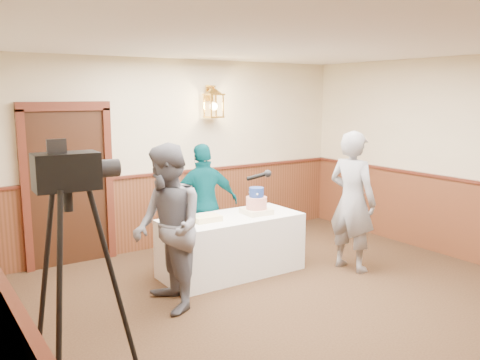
% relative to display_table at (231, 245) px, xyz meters
% --- Properties ---
extents(ground, '(7.00, 7.00, 0.00)m').
position_rel_display_table_xyz_m(ground, '(0.00, -1.90, -0.38)').
color(ground, '#321F13').
rests_on(ground, ground).
extents(room_shell, '(6.02, 7.02, 2.81)m').
position_rel_display_table_xyz_m(room_shell, '(-0.05, -1.45, 1.15)').
color(room_shell, beige).
rests_on(room_shell, ground).
extents(display_table, '(1.80, 0.80, 0.75)m').
position_rel_display_table_xyz_m(display_table, '(0.00, 0.00, 0.00)').
color(display_table, white).
rests_on(display_table, ground).
extents(tiered_cake, '(0.36, 0.36, 0.35)m').
position_rel_display_table_xyz_m(tiered_cake, '(0.36, -0.05, 0.51)').
color(tiered_cake, '#FBE9C0').
rests_on(tiered_cake, display_table).
extents(sheet_cake_yellow, '(0.35, 0.27, 0.07)m').
position_rel_display_table_xyz_m(sheet_cake_yellow, '(-0.38, -0.02, 0.41)').
color(sheet_cake_yellow, '#FFE898').
rests_on(sheet_cake_yellow, display_table).
extents(sheet_cake_green, '(0.36, 0.30, 0.07)m').
position_rel_display_table_xyz_m(sheet_cake_green, '(-0.60, 0.11, 0.41)').
color(sheet_cake_green, '#B0DD9C').
rests_on(sheet_cake_green, display_table).
extents(interviewer, '(1.53, 0.95, 1.79)m').
position_rel_display_table_xyz_m(interviewer, '(-1.15, -0.55, 0.52)').
color(interviewer, '#5B5B64').
rests_on(interviewer, ground).
extents(baker, '(0.55, 0.74, 1.83)m').
position_rel_display_table_xyz_m(baker, '(1.39, -0.74, 0.54)').
color(baker, gray).
rests_on(baker, ground).
extents(assistant_p, '(1.02, 0.57, 1.64)m').
position_rel_display_table_xyz_m(assistant_p, '(-0.06, 0.58, 0.44)').
color(assistant_p, '#04444B').
rests_on(assistant_p, ground).
extents(tv_camera_rig, '(0.73, 0.68, 1.87)m').
position_rel_display_table_xyz_m(tv_camera_rig, '(-2.42, -1.54, 0.46)').
color(tv_camera_rig, black).
rests_on(tv_camera_rig, ground).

